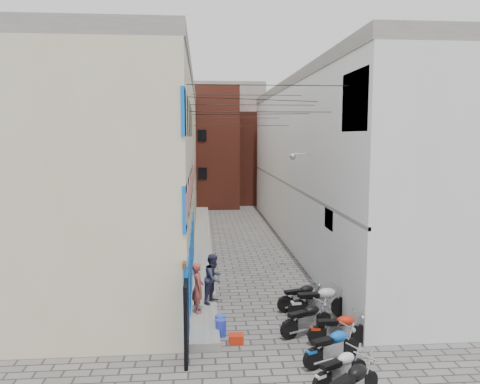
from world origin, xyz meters
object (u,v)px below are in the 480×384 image
object	(u,v)px
water_jug_near	(221,328)
motorcycle_a	(352,384)
person_b	(214,278)
water_jug_far	(220,323)
motorcycle_g	(302,295)
red_crate	(236,339)
motorcycle_d	(339,327)
motorcycle_b	(340,367)
motorcycle_e	(307,317)
motorcycle_c	(332,345)
motorcycle_f	(320,300)
person_a	(198,287)

from	to	relation	value
water_jug_near	motorcycle_a	bearing A→B (deg)	-56.13
person_b	water_jug_far	size ratio (longest dim) A/B	3.36
motorcycle_g	water_jug_far	bearing A→B (deg)	-77.84
motorcycle_a	red_crate	size ratio (longest dim) A/B	4.66
motorcycle_d	water_jug_far	world-z (taller)	motorcycle_d
motorcycle_b	motorcycle_e	distance (m)	3.01
motorcycle_b	motorcycle_c	size ratio (longest dim) A/B	0.94
motorcycle_f	motorcycle_b	bearing A→B (deg)	-13.63
motorcycle_d	motorcycle_f	xyz separation A→B (m)	(-0.06, 1.94, 0.10)
motorcycle_c	motorcycle_g	size ratio (longest dim) A/B	1.01
motorcycle_b	motorcycle_d	xyz separation A→B (m)	(0.64, 2.24, 0.03)
motorcycle_e	motorcycle_f	distance (m)	1.38
water_jug_far	water_jug_near	bearing A→B (deg)	-90.00
motorcycle_a	motorcycle_f	xyz separation A→B (m)	(0.60, 5.10, 0.05)
motorcycle_b	motorcycle_c	bearing A→B (deg)	144.62
motorcycle_a	red_crate	world-z (taller)	motorcycle_a
motorcycle_c	motorcycle_e	distance (m)	1.89
water_jug_far	motorcycle_c	bearing A→B (deg)	-39.24
motorcycle_c	water_jug_near	distance (m)	3.48
motorcycle_a	water_jug_near	xyz separation A→B (m)	(-2.70, 4.02, -0.32)
motorcycle_f	person_a	distance (m)	4.02
motorcycle_b	red_crate	bearing A→B (deg)	-167.08
water_jug_near	red_crate	bearing A→B (deg)	-52.42
motorcycle_d	water_jug_far	xyz separation A→B (m)	(-3.36, 1.21, -0.27)
motorcycle_a	motorcycle_c	distance (m)	2.05
motorcycle_d	motorcycle_e	world-z (taller)	motorcycle_e
motorcycle_c	person_a	bearing A→B (deg)	-157.38
motorcycle_d	water_jug_far	distance (m)	3.58
motorcycle_b	water_jug_far	xyz separation A→B (m)	(-2.72, 3.45, -0.24)
motorcycle_a	motorcycle_b	xyz separation A→B (m)	(0.02, 0.91, -0.08)
motorcycle_d	motorcycle_g	bearing A→B (deg)	-168.54
motorcycle_d	person_b	xyz separation A→B (m)	(-3.51, 3.09, 0.57)
water_jug_near	motorcycle_f	bearing A→B (deg)	18.07
motorcycle_f	motorcycle_a	bearing A→B (deg)	-12.46
motorcycle_c	motorcycle_d	size ratio (longest dim) A/B	1.01
motorcycle_d	motorcycle_g	world-z (taller)	motorcycle_d
motorcycle_c	red_crate	xyz separation A→B (m)	(-2.43, 1.43, -0.39)
motorcycle_d	person_a	size ratio (longest dim) A/B	1.10
motorcycle_a	motorcycle_d	xyz separation A→B (m)	(0.66, 3.16, -0.05)
motorcycle_f	motorcycle_g	bearing A→B (deg)	-157.39
motorcycle_f	water_jug_far	xyz separation A→B (m)	(-3.30, -0.73, -0.37)
motorcycle_e	person_b	size ratio (longest dim) A/B	1.09
motorcycle_e	water_jug_far	bearing A→B (deg)	-124.69
motorcycle_g	person_b	bearing A→B (deg)	-112.65
motorcycle_d	red_crate	bearing A→B (deg)	-94.93
motorcycle_c	motorcycle_f	distance (m)	3.09
red_crate	water_jug_near	bearing A→B (deg)	127.58
water_jug_far	red_crate	distance (m)	0.99
motorcycle_g	motorcycle_a	bearing A→B (deg)	-17.57
motorcycle_d	water_jug_far	size ratio (longest dim) A/B	3.59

